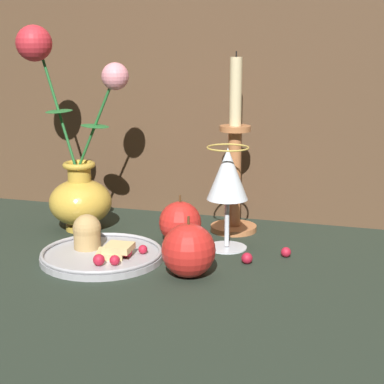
{
  "coord_description": "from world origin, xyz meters",
  "views": [
    {
      "loc": [
        0.35,
        -0.94,
        0.35
      ],
      "look_at": [
        0.04,
        0.04,
        0.1
      ],
      "focal_mm": 60.0,
      "sensor_mm": 36.0,
      "label": 1
    }
  ],
  "objects_px": {
    "apple_near_glass": "(189,250)",
    "candlestick": "(234,169)",
    "apple_beside_vase": "(180,222)",
    "vase": "(76,168)",
    "plate_with_pastries": "(100,250)",
    "wine_glass": "(228,178)"
  },
  "relations": [
    {
      "from": "apple_near_glass",
      "to": "candlestick",
      "type": "bearing_deg",
      "value": 87.65
    },
    {
      "from": "candlestick",
      "to": "apple_beside_vase",
      "type": "distance_m",
      "value": 0.15
    },
    {
      "from": "vase",
      "to": "apple_near_glass",
      "type": "relative_size",
      "value": 3.97
    },
    {
      "from": "candlestick",
      "to": "apple_beside_vase",
      "type": "xyz_separation_m",
      "value": [
        -0.07,
        -0.1,
        -0.08
      ]
    },
    {
      "from": "candlestick",
      "to": "vase",
      "type": "bearing_deg",
      "value": -164.24
    },
    {
      "from": "plate_with_pastries",
      "to": "apple_near_glass",
      "type": "height_order",
      "value": "apple_near_glass"
    },
    {
      "from": "plate_with_pastries",
      "to": "candlestick",
      "type": "height_order",
      "value": "candlestick"
    },
    {
      "from": "vase",
      "to": "candlestick",
      "type": "xyz_separation_m",
      "value": [
        0.28,
        0.08,
        -0.0
      ]
    },
    {
      "from": "apple_near_glass",
      "to": "apple_beside_vase",
      "type": "bearing_deg",
      "value": 112.49
    },
    {
      "from": "plate_with_pastries",
      "to": "apple_beside_vase",
      "type": "height_order",
      "value": "apple_beside_vase"
    },
    {
      "from": "plate_with_pastries",
      "to": "candlestick",
      "type": "relative_size",
      "value": 0.61
    },
    {
      "from": "candlestick",
      "to": "apple_near_glass",
      "type": "xyz_separation_m",
      "value": [
        -0.01,
        -0.25,
        -0.08
      ]
    },
    {
      "from": "candlestick",
      "to": "wine_glass",
      "type": "bearing_deg",
      "value": -83.12
    },
    {
      "from": "vase",
      "to": "candlestick",
      "type": "height_order",
      "value": "vase"
    },
    {
      "from": "apple_beside_vase",
      "to": "apple_near_glass",
      "type": "relative_size",
      "value": 0.92
    },
    {
      "from": "wine_glass",
      "to": "apple_near_glass",
      "type": "xyz_separation_m",
      "value": [
        -0.02,
        -0.14,
        -0.08
      ]
    },
    {
      "from": "plate_with_pastries",
      "to": "apple_near_glass",
      "type": "xyz_separation_m",
      "value": [
        0.16,
        -0.03,
        0.03
      ]
    },
    {
      "from": "vase",
      "to": "candlestick",
      "type": "relative_size",
      "value": 1.14
    },
    {
      "from": "plate_with_pastries",
      "to": "wine_glass",
      "type": "distance_m",
      "value": 0.24
    },
    {
      "from": "vase",
      "to": "apple_near_glass",
      "type": "xyz_separation_m",
      "value": [
        0.27,
        -0.17,
        -0.08
      ]
    },
    {
      "from": "vase",
      "to": "apple_beside_vase",
      "type": "relative_size",
      "value": 4.33
    },
    {
      "from": "candlestick",
      "to": "plate_with_pastries",
      "type": "bearing_deg",
      "value": -128.45
    }
  ]
}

